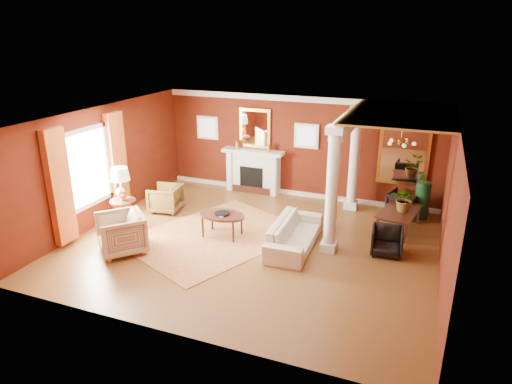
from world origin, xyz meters
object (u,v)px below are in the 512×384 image
at_px(armchair_leopard, 165,197).
at_px(coffee_table, 222,216).
at_px(sofa, 295,229).
at_px(side_table, 121,188).
at_px(armchair_stripe, 121,232).
at_px(dining_table, 400,215).

distance_m(armchair_leopard, coffee_table, 2.27).
bearing_deg(coffee_table, sofa, 2.81).
bearing_deg(sofa, side_table, 94.75).
bearing_deg(armchair_stripe, side_table, 167.16).
bearing_deg(dining_table, armchair_stripe, 131.19).
height_order(armchair_leopard, armchair_stripe, armchair_stripe).
relative_size(armchair_leopard, coffee_table, 0.71).
distance_m(armchair_stripe, dining_table, 6.53).
bearing_deg(armchair_stripe, coffee_table, 84.76).
height_order(sofa, coffee_table, sofa).
bearing_deg(side_table, coffee_table, 9.63).
distance_m(sofa, coffee_table, 1.75).
height_order(armchair_leopard, side_table, side_table).
relative_size(sofa, armchair_leopard, 2.74).
height_order(sofa, armchair_stripe, armchair_stripe).
bearing_deg(sofa, dining_table, -51.91).
bearing_deg(sofa, coffee_table, 90.74).
bearing_deg(dining_table, side_table, 119.61).
distance_m(armchair_leopard, armchair_stripe, 2.44).
relative_size(sofa, side_table, 1.41).
distance_m(sofa, armchair_leopard, 3.92).
xyz_separation_m(sofa, side_table, (-4.22, -0.50, 0.62)).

